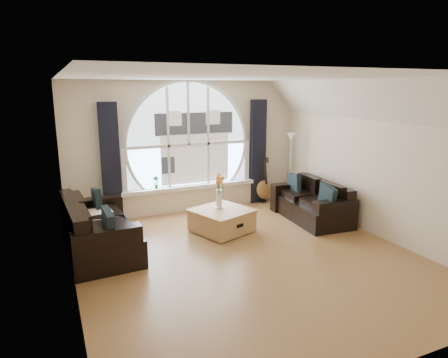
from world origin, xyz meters
TOP-DOWN VIEW (x-y plane):
  - ground at (0.00, 0.00)m, footprint 5.00×5.50m
  - ceiling at (0.00, 0.00)m, footprint 5.00×5.50m
  - wall_back at (0.00, 2.75)m, footprint 5.00×0.01m
  - wall_front at (0.00, -2.75)m, footprint 5.00×0.01m
  - wall_left at (-2.50, 0.00)m, footprint 0.01×5.50m
  - wall_right at (2.50, 0.00)m, footprint 0.01×5.50m
  - attic_slope at (2.20, 0.00)m, footprint 0.92×5.50m
  - arched_window at (0.00, 2.72)m, footprint 2.60×0.06m
  - window_sill at (0.00, 2.65)m, footprint 2.90×0.22m
  - window_frame at (0.00, 2.69)m, footprint 2.76×0.08m
  - neighbor_house at (0.15, 2.71)m, footprint 1.70×0.02m
  - curtain_left at (-1.60, 2.63)m, footprint 0.35×0.12m
  - curtain_right at (1.60, 2.63)m, footprint 0.35×0.12m
  - sofa_left at (-2.04, 1.15)m, footprint 1.08×1.98m
  - sofa_right at (1.96, 1.09)m, footprint 0.97×1.74m
  - coffee_chest at (0.09, 1.19)m, footprint 1.19×1.19m
  - throw_blanket at (-2.04, 1.42)m, footprint 0.65×0.65m
  - vase_flowers at (0.07, 1.28)m, footprint 0.24×0.24m
  - floor_lamp at (2.16, 2.16)m, footprint 0.24×0.24m
  - guitar at (1.71, 2.51)m, footprint 0.38×0.27m
  - potted_plant at (-0.73, 2.65)m, footprint 0.15×0.11m

SIDE VIEW (x-z plane):
  - ground at x=0.00m, z-range -0.01..0.01m
  - coffee_chest at x=0.09m, z-range 0.00..0.46m
  - sofa_left at x=-2.04m, z-range -0.03..0.83m
  - sofa_right at x=1.96m, z-range 0.03..0.77m
  - throw_blanket at x=-2.04m, z-range 0.45..0.55m
  - window_sill at x=0.00m, z-range 0.47..0.55m
  - guitar at x=1.71m, z-range 0.00..1.06m
  - potted_plant at x=-0.73m, z-range 0.55..0.82m
  - floor_lamp at x=2.16m, z-range 0.00..1.60m
  - vase_flowers at x=0.07m, z-range 0.46..1.16m
  - curtain_left at x=-1.60m, z-range 0.00..2.30m
  - curtain_right at x=1.60m, z-range 0.00..2.30m
  - wall_back at x=0.00m, z-range 0.00..2.70m
  - wall_front at x=0.00m, z-range 0.00..2.70m
  - wall_left at x=-2.50m, z-range 0.00..2.70m
  - wall_right at x=2.50m, z-range 0.00..2.70m
  - neighbor_house at x=0.15m, z-range 0.75..2.25m
  - arched_window at x=0.00m, z-range 0.55..2.70m
  - window_frame at x=0.00m, z-range 0.55..2.70m
  - attic_slope at x=2.20m, z-range 1.99..2.71m
  - ceiling at x=0.00m, z-range 2.70..2.71m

